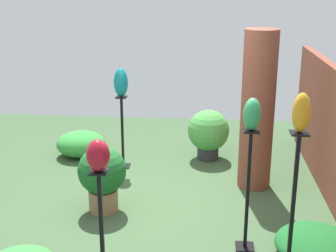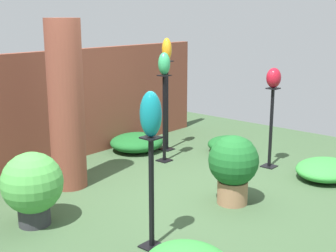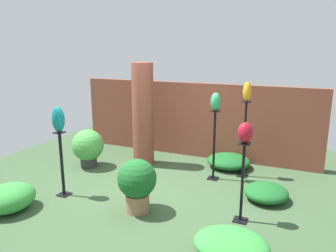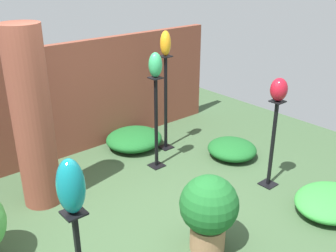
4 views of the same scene
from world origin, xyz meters
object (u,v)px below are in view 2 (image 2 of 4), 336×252
object	(u,v)px
pedestal_teal	(151,198)
pedestal_amber	(167,109)
pedestal_jade	(164,122)
potted_plant_near_pillar	(233,165)
art_vase_amber	(167,49)
pedestal_ruby	(271,131)
potted_plant_front_right	(32,185)
art_vase_ruby	(274,78)
art_vase_jade	(164,64)
art_vase_teal	(151,114)
brick_pillar	(66,105)

from	to	relation	value
pedestal_teal	pedestal_amber	bearing A→B (deg)	38.59
pedestal_jade	potted_plant_near_pillar	bearing A→B (deg)	-112.46
pedestal_jade	art_vase_amber	world-z (taller)	art_vase_amber
pedestal_ruby	pedestal_amber	bearing A→B (deg)	100.33
potted_plant_front_right	potted_plant_near_pillar	world-z (taller)	potted_plant_near_pillar
pedestal_amber	art_vase_ruby	size ratio (longest dim) A/B	5.16
pedestal_teal	art_vase_ruby	bearing A→B (deg)	6.89
potted_plant_front_right	pedestal_ruby	bearing A→B (deg)	-15.47
art_vase_jade	potted_plant_front_right	world-z (taller)	art_vase_jade
pedestal_amber	art_vase_teal	xyz separation A→B (m)	(-2.64, -2.11, 0.64)
pedestal_ruby	art_vase_jade	size ratio (longest dim) A/B	3.57
art_vase_amber	art_vase_teal	world-z (taller)	art_vase_amber
pedestal_jade	art_vase_jade	world-z (taller)	art_vase_jade
art_vase_amber	potted_plant_front_right	bearing A→B (deg)	-165.50
art_vase_jade	pedestal_ruby	bearing A→B (deg)	-59.41
pedestal_amber	art_vase_teal	distance (m)	3.44
art_vase_teal	art_vase_jade	world-z (taller)	art_vase_jade
art_vase_jade	art_vase_amber	bearing A→B (deg)	37.40
pedestal_jade	potted_plant_front_right	bearing A→B (deg)	-170.73
brick_pillar	art_vase_jade	bearing A→B (deg)	-7.84
pedestal_teal	pedestal_jade	bearing A→B (deg)	38.85
pedestal_amber	art_vase_jade	world-z (taller)	art_vase_jade
brick_pillar	potted_plant_near_pillar	size ratio (longest dim) A/B	2.60
art_vase_jade	potted_plant_front_right	xyz separation A→B (m)	(-2.61, -0.43, -1.06)
pedestal_amber	pedestal_teal	world-z (taller)	pedestal_amber
pedestal_amber	art_vase_jade	distance (m)	1.02
art_vase_ruby	art_vase_amber	bearing A→B (deg)	100.33
art_vase_amber	potted_plant_near_pillar	world-z (taller)	art_vase_amber
potted_plant_front_right	potted_plant_near_pillar	xyz separation A→B (m)	(1.90, -1.29, 0.03)
potted_plant_near_pillar	pedestal_amber	bearing A→B (deg)	60.13
pedestal_amber	art_vase_amber	size ratio (longest dim) A/B	4.12
pedestal_ruby	pedestal_teal	distance (m)	2.98
pedestal_amber	potted_plant_front_right	bearing A→B (deg)	-165.50
art_vase_teal	art_vase_amber	bearing A→B (deg)	38.59
pedestal_teal	art_vase_ruby	distance (m)	3.09
potted_plant_front_right	art_vase_teal	bearing A→B (deg)	-70.50
pedestal_ruby	potted_plant_near_pillar	xyz separation A→B (m)	(-1.52, -0.35, -0.07)
potted_plant_near_pillar	art_vase_teal	bearing A→B (deg)	-179.52
art_vase_ruby	art_vase_jade	distance (m)	1.60
pedestal_jade	potted_plant_front_right	size ratio (longest dim) A/B	1.66
art_vase_jade	potted_plant_near_pillar	bearing A→B (deg)	-112.46
pedestal_ruby	pedestal_jade	bearing A→B (deg)	120.59
potted_plant_front_right	brick_pillar	bearing A→B (deg)	33.72
art_vase_ruby	potted_plant_front_right	distance (m)	3.66
art_vase_amber	pedestal_teal	bearing A→B (deg)	-141.41
pedestal_ruby	potted_plant_front_right	xyz separation A→B (m)	(-3.42, 0.95, -0.10)
potted_plant_near_pillar	pedestal_ruby	bearing A→B (deg)	12.79
brick_pillar	pedestal_amber	size ratio (longest dim) A/B	1.46
pedestal_amber	art_vase_amber	bearing A→B (deg)	90.00
art_vase_amber	potted_plant_front_right	size ratio (longest dim) A/B	0.45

